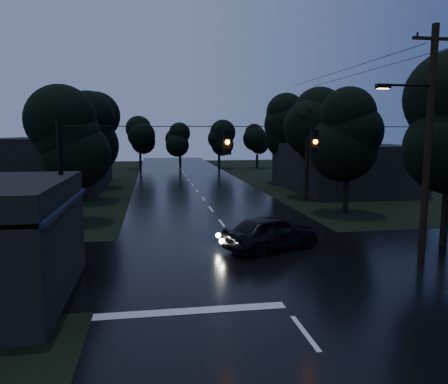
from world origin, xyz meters
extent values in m
cube|color=black|center=(0.00, 30.00, 0.00)|extent=(12.00, 120.00, 0.02)
cube|color=black|center=(0.00, 12.00, 0.00)|extent=(60.00, 9.00, 0.02)
cube|color=black|center=(-7.00, 9.00, 3.20)|extent=(0.30, 7.00, 0.15)
cylinder|color=black|center=(-7.20, 6.00, 1.50)|extent=(0.10, 0.10, 3.00)
cylinder|color=black|center=(-7.20, 12.00, 1.50)|extent=(0.10, 0.10, 3.00)
cube|color=#FFE566|center=(-7.05, 7.50, 2.50)|extent=(0.06, 1.60, 0.50)
cube|color=#FFE566|center=(-7.05, 10.20, 2.50)|extent=(0.06, 1.20, 0.50)
cube|color=black|center=(14.00, 34.00, 2.20)|extent=(10.00, 14.00, 4.40)
cube|color=black|center=(-14.00, 40.00, 2.50)|extent=(10.00, 16.00, 5.00)
cylinder|color=black|center=(7.50, 11.00, 5.00)|extent=(0.30, 0.30, 10.00)
cube|color=black|center=(7.50, 11.00, 9.40)|extent=(2.00, 0.12, 0.12)
cylinder|color=black|center=(6.40, 11.00, 7.50)|extent=(2.20, 0.10, 0.10)
cube|color=black|center=(5.30, 11.00, 7.45)|extent=(0.60, 0.25, 0.18)
cube|color=#FFB266|center=(5.30, 11.00, 7.35)|extent=(0.45, 0.18, 0.03)
cylinder|color=black|center=(8.30, 28.00, 3.75)|extent=(0.30, 0.30, 7.50)
cube|color=black|center=(8.30, 28.00, 6.90)|extent=(2.00, 0.12, 0.12)
cylinder|color=black|center=(-7.50, 11.00, 3.00)|extent=(0.18, 0.18, 6.00)
cylinder|color=black|center=(0.00, 11.00, 5.80)|extent=(15.00, 0.03, 0.03)
cube|color=black|center=(-1.20, 11.00, 5.20)|extent=(0.32, 0.25, 1.00)
sphere|color=orange|center=(-1.20, 10.85, 5.20)|extent=(0.18, 0.18, 0.18)
cube|color=black|center=(2.40, 11.00, 5.20)|extent=(0.32, 0.25, 1.00)
sphere|color=orange|center=(2.40, 10.85, 5.20)|extent=(0.18, 0.18, 0.18)
cylinder|color=black|center=(10.00, 13.00, 1.40)|extent=(0.36, 0.36, 2.80)
cylinder|color=black|center=(-9.00, 22.00, 1.22)|extent=(0.36, 0.36, 2.45)
sphere|color=black|center=(-9.00, 22.00, 4.20)|extent=(3.92, 3.92, 3.92)
sphere|color=black|center=(-9.00, 22.00, 5.25)|extent=(3.92, 3.92, 3.92)
sphere|color=black|center=(-9.00, 22.00, 6.30)|extent=(3.92, 3.92, 3.92)
cylinder|color=black|center=(-9.60, 30.00, 1.31)|extent=(0.36, 0.36, 2.62)
sphere|color=black|center=(-9.60, 30.00, 4.50)|extent=(4.20, 4.20, 4.20)
sphere|color=black|center=(-9.60, 30.00, 5.62)|extent=(4.20, 4.20, 4.20)
sphere|color=black|center=(-9.60, 30.00, 6.75)|extent=(4.20, 4.20, 4.20)
cylinder|color=black|center=(-10.20, 40.00, 1.40)|extent=(0.36, 0.36, 2.80)
sphere|color=black|center=(-10.20, 40.00, 4.80)|extent=(4.48, 4.48, 4.48)
sphere|color=black|center=(-10.20, 40.00, 6.00)|extent=(4.48, 4.48, 4.48)
sphere|color=black|center=(-10.20, 40.00, 7.20)|extent=(4.48, 4.48, 4.48)
cylinder|color=black|center=(9.00, 22.00, 1.31)|extent=(0.36, 0.36, 2.62)
sphere|color=black|center=(9.00, 22.00, 4.50)|extent=(4.20, 4.20, 4.20)
sphere|color=black|center=(9.00, 22.00, 5.62)|extent=(4.20, 4.20, 4.20)
sphere|color=black|center=(9.00, 22.00, 6.75)|extent=(4.20, 4.20, 4.20)
cylinder|color=black|center=(9.60, 30.00, 1.40)|extent=(0.36, 0.36, 2.80)
sphere|color=black|center=(9.60, 30.00, 4.80)|extent=(4.48, 4.48, 4.48)
sphere|color=black|center=(9.60, 30.00, 6.00)|extent=(4.48, 4.48, 4.48)
sphere|color=black|center=(9.60, 30.00, 7.20)|extent=(4.48, 4.48, 4.48)
cylinder|color=black|center=(10.20, 40.00, 1.49)|extent=(0.36, 0.36, 2.97)
sphere|color=black|center=(10.20, 40.00, 5.10)|extent=(4.76, 4.76, 4.76)
sphere|color=black|center=(10.20, 40.00, 6.38)|extent=(4.76, 4.76, 4.76)
sphere|color=black|center=(10.20, 40.00, 7.65)|extent=(4.76, 4.76, 4.76)
imported|color=black|center=(1.44, 13.74, 0.84)|extent=(5.32, 3.83, 1.68)
camera|label=1|loc=(-4.08, -6.01, 5.59)|focal=35.00mm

